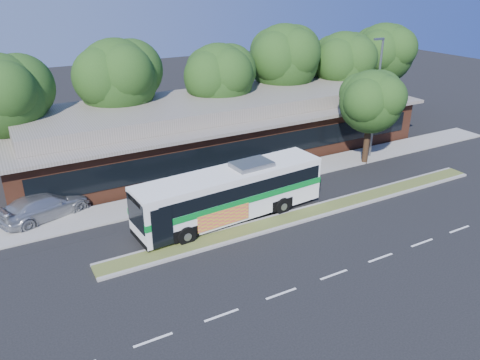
{
  "coord_description": "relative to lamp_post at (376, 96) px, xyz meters",
  "views": [
    {
      "loc": [
        -15.93,
        -19.1,
        13.04
      ],
      "look_at": [
        -3.66,
        3.04,
        2.0
      ],
      "focal_mm": 35.0,
      "sensor_mm": 36.0,
      "label": 1
    }
  ],
  "objects": [
    {
      "name": "tree_bg_a",
      "position": [
        -24.15,
        9.14,
        0.97
      ],
      "size": [
        6.47,
        5.8,
        8.63
      ],
      "color": "black",
      "rests_on": "ground"
    },
    {
      "name": "sidewalk_tree",
      "position": [
        -0.79,
        -0.57,
        -0.07
      ],
      "size": [
        5.09,
        4.57,
        7.02
      ],
      "color": "black",
      "rests_on": "ground"
    },
    {
      "name": "tree_bg_d",
      "position": [
        -1.12,
        10.15,
        1.52
      ],
      "size": [
        6.91,
        6.2,
        9.37
      ],
      "color": "black",
      "rests_on": "ground"
    },
    {
      "name": "transit_bus",
      "position": [
        -14.13,
        -3.6,
        -3.1
      ],
      "size": [
        11.65,
        3.32,
        3.23
      ],
      "rotation": [
        0.0,
        0.0,
        0.07
      ],
      "color": "white",
      "rests_on": "ground"
    },
    {
      "name": "sedan",
      "position": [
        -23.62,
        1.8,
        -4.14
      ],
      "size": [
        5.68,
        3.71,
        1.53
      ],
      "primitive_type": "imported",
      "rotation": [
        0.0,
        0.0,
        1.9
      ],
      "color": "#A8ACAF",
      "rests_on": "ground"
    },
    {
      "name": "ground",
      "position": [
        -9.56,
        -6.0,
        -4.9
      ],
      "size": [
        120.0,
        120.0,
        0.0
      ],
      "primitive_type": "plane",
      "color": "black",
      "rests_on": "ground"
    },
    {
      "name": "lamp_post",
      "position": [
        0.0,
        0.0,
        0.0
      ],
      "size": [
        0.93,
        0.18,
        9.07
      ],
      "color": "slate",
      "rests_on": "ground"
    },
    {
      "name": "tree_bg_e",
      "position": [
        4.85,
        9.14,
        0.84
      ],
      "size": [
        6.47,
        5.8,
        8.5
      ],
      "color": "black",
      "rests_on": "ground"
    },
    {
      "name": "median_strip",
      "position": [
        -9.56,
        -5.4,
        -4.83
      ],
      "size": [
        26.0,
        1.1,
        0.15
      ],
      "primitive_type": "cube",
      "color": "#415423",
      "rests_on": "ground"
    },
    {
      "name": "tree_bg_b",
      "position": [
        -16.13,
        10.14,
        1.24
      ],
      "size": [
        6.69,
        6.0,
        9.0
      ],
      "color": "black",
      "rests_on": "ground"
    },
    {
      "name": "tree_bg_c",
      "position": [
        -8.16,
        9.13,
        0.69
      ],
      "size": [
        6.24,
        5.6,
        8.26
      ],
      "color": "black",
      "rests_on": "ground"
    },
    {
      "name": "tree_bg_f",
      "position": [
        10.87,
        10.14,
        1.16
      ],
      "size": [
        6.69,
        6.0,
        8.92
      ],
      "color": "black",
      "rests_on": "ground"
    },
    {
      "name": "plaza_building",
      "position": [
        -9.56,
        6.99,
        -2.77
      ],
      "size": [
        33.2,
        11.2,
        4.45
      ],
      "color": "#5D2E1D",
      "rests_on": "ground"
    },
    {
      "name": "sidewalk",
      "position": [
        -9.56,
        0.4,
        -4.84
      ],
      "size": [
        44.0,
        2.6,
        0.12
      ],
      "primitive_type": "cube",
      "color": "gray",
      "rests_on": "ground"
    }
  ]
}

